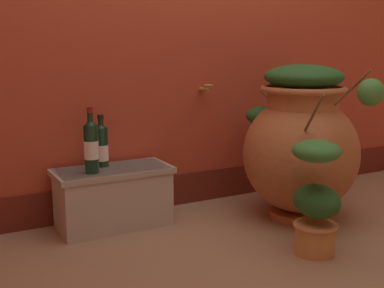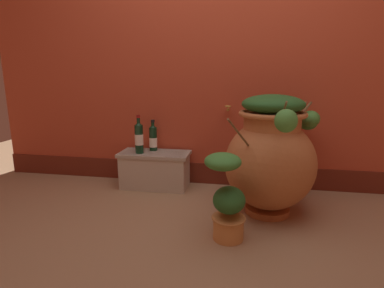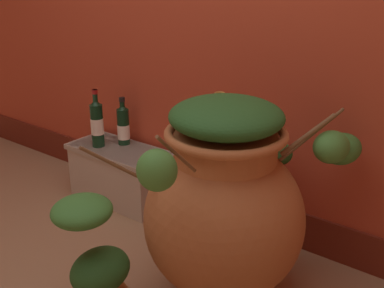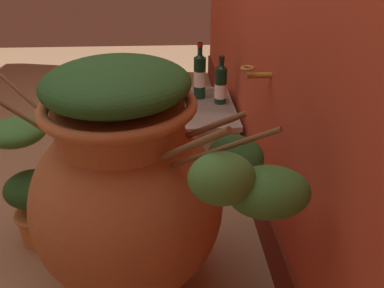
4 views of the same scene
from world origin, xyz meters
TOP-DOWN VIEW (x-y plane):
  - ground_plane at (0.00, 0.00)m, footprint 7.00×7.00m
  - back_wall at (0.00, 1.20)m, footprint 4.40×0.33m
  - terracotta_urn at (0.44, 0.54)m, footprint 0.82×1.08m
  - stone_ledge at (-0.57, 0.92)m, footprint 0.64×0.31m
  - wine_bottle_left at (-0.70, 0.88)m, footprint 0.08×0.08m
  - wine_bottle_middle at (-0.60, 1.00)m, footprint 0.07×0.07m
  - potted_shrub at (0.16, 0.10)m, footprint 0.22×0.25m

SIDE VIEW (x-z plane):
  - ground_plane at x=0.00m, z-range 0.00..0.00m
  - stone_ledge at x=-0.57m, z-range 0.01..0.35m
  - potted_shrub at x=0.16m, z-range 0.01..0.36m
  - terracotta_urn at x=0.44m, z-range 0.00..0.90m
  - wine_bottle_middle at x=-0.60m, z-range 0.31..0.60m
  - wine_bottle_left at x=-0.70m, z-range 0.31..0.66m
  - back_wall at x=0.00m, z-range -0.01..2.59m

